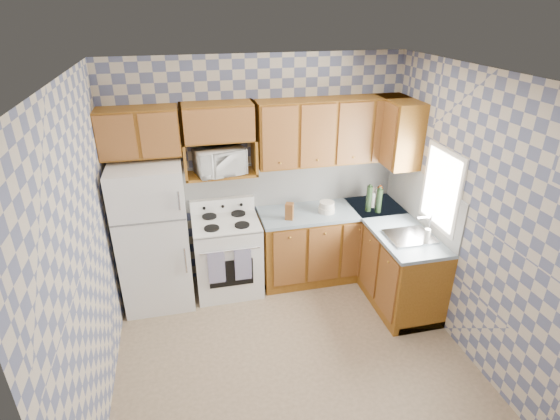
{
  "coord_description": "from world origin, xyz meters",
  "views": [
    {
      "loc": [
        -0.87,
        -3.19,
        3.2
      ],
      "look_at": [
        0.05,
        0.75,
        1.25
      ],
      "focal_mm": 28.0,
      "sensor_mm": 36.0,
      "label": 1
    }
  ],
  "objects_px": {
    "electric_kettle": "(372,198)",
    "refrigerator": "(154,236)",
    "stove_body": "(228,256)",
    "microwave": "(220,161)"
  },
  "relations": [
    {
      "from": "stove_body",
      "to": "electric_kettle",
      "type": "relative_size",
      "value": 4.79
    },
    {
      "from": "stove_body",
      "to": "refrigerator",
      "type": "bearing_deg",
      "value": -178.22
    },
    {
      "from": "stove_body",
      "to": "microwave",
      "type": "distance_m",
      "value": 1.15
    },
    {
      "from": "stove_body",
      "to": "electric_kettle",
      "type": "height_order",
      "value": "electric_kettle"
    },
    {
      "from": "stove_body",
      "to": "electric_kettle",
      "type": "distance_m",
      "value": 1.89
    },
    {
      "from": "electric_kettle",
      "to": "refrigerator",
      "type": "bearing_deg",
      "value": -179.09
    },
    {
      "from": "refrigerator",
      "to": "stove_body",
      "type": "distance_m",
      "value": 0.89
    },
    {
      "from": "refrigerator",
      "to": "electric_kettle",
      "type": "height_order",
      "value": "refrigerator"
    },
    {
      "from": "stove_body",
      "to": "electric_kettle",
      "type": "xyz_separation_m",
      "value": [
        1.81,
        0.02,
        0.56
      ]
    },
    {
      "from": "refrigerator",
      "to": "electric_kettle",
      "type": "xyz_separation_m",
      "value": [
        2.61,
        0.04,
        0.17
      ]
    }
  ]
}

